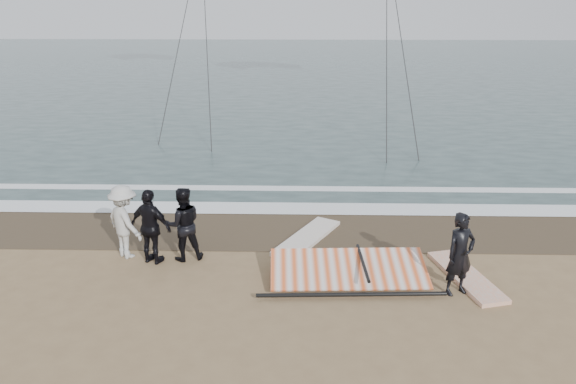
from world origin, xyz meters
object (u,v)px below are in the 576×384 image
Objects in this scene: man_main at (460,254)px; board_cream at (307,238)px; board_white at (466,276)px; sail_rig at (345,270)px.

man_main is 4.12m from board_cream.
board_cream is (-3.12, 2.56, -0.85)m from man_main.
board_cream is (-3.51, 1.93, 0.00)m from board_white.
board_white is at bearing 34.73° from man_main.
man_main is 0.71× the size of board_cream.
man_main is at bearing -14.69° from sail_rig.
board_white is at bearing 0.52° from sail_rig.
board_cream reaches higher than board_white.
board_cream is at bearing 117.08° from man_main.
sail_rig is at bearing 141.70° from man_main.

